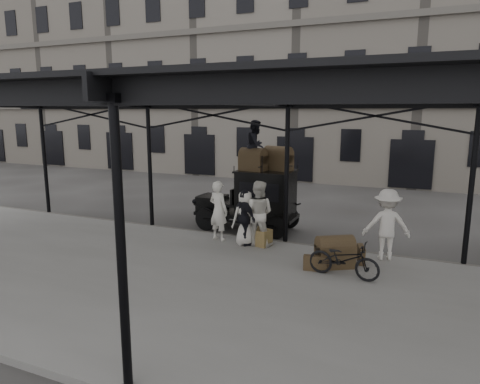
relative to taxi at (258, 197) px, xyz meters
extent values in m
plane|color=#383533|center=(1.45, -3.32, -1.20)|extent=(120.00, 120.00, 0.00)
cube|color=slate|center=(1.45, -5.32, -1.13)|extent=(28.00, 8.00, 0.15)
cylinder|color=black|center=(-8.55, -1.32, 0.95)|extent=(0.14, 0.14, 4.30)
cylinder|color=black|center=(1.45, -1.32, 0.95)|extent=(0.14, 0.14, 4.30)
cylinder|color=black|center=(1.45, -9.12, 0.95)|extent=(0.14, 0.14, 4.30)
cube|color=black|center=(1.45, -1.32, 3.28)|extent=(22.00, 0.10, 0.45)
cube|color=black|center=(1.45, -9.12, 3.28)|extent=(22.00, 0.10, 0.45)
cube|color=black|center=(1.45, -5.02, 3.45)|extent=(22.50, 9.00, 0.08)
cube|color=silver|center=(1.45, -5.02, 3.52)|extent=(18.00, 7.00, 0.04)
cube|color=slate|center=(1.45, 14.68, 5.80)|extent=(64.00, 8.00, 14.00)
cylinder|color=black|center=(-1.68, -0.72, -0.80)|extent=(0.80, 0.10, 0.80)
cylinder|color=black|center=(-1.68, 0.72, -0.80)|extent=(0.80, 0.10, 0.80)
cylinder|color=black|center=(0.92, -0.72, -0.80)|extent=(0.80, 0.10, 0.80)
cylinder|color=black|center=(0.92, 0.72, -0.80)|extent=(0.80, 0.10, 0.80)
cube|color=black|center=(-0.43, 0.00, -0.65)|extent=(3.60, 1.25, 0.12)
cube|color=black|center=(-1.78, 0.00, -0.35)|extent=(0.90, 1.00, 0.55)
cube|color=black|center=(-2.25, 0.00, -0.35)|extent=(0.06, 0.70, 0.55)
cube|color=black|center=(-0.98, 0.00, -0.25)|extent=(0.70, 1.30, 0.10)
cube|color=black|center=(0.32, 0.00, 0.15)|extent=(1.80, 1.45, 1.55)
cube|color=black|center=(0.32, -0.73, 0.35)|extent=(1.40, 0.02, 0.60)
cube|color=black|center=(0.32, 0.00, 0.95)|extent=(1.90, 1.55, 0.06)
imported|color=silver|center=(-0.56, -1.97, -0.10)|extent=(0.79, 0.64, 1.90)
imported|color=silver|center=(0.77, -1.96, -0.06)|extent=(1.03, 0.83, 1.99)
imported|color=beige|center=(0.41, -2.09, -0.22)|extent=(0.96, 0.94, 1.67)
imported|color=black|center=(0.41, -2.16, -0.20)|extent=(1.07, 0.88, 1.71)
imported|color=silver|center=(4.47, -1.76, -0.07)|extent=(1.40, 1.00, 1.96)
imported|color=black|center=(3.64, -3.55, -0.59)|extent=(1.80, 0.77, 0.92)
imported|color=black|center=(-0.03, -0.10, 1.83)|extent=(0.65, 0.83, 1.71)
cube|color=olive|center=(0.86, -1.97, -0.80)|extent=(0.70, 0.59, 0.50)
cube|color=#4D3E23|center=(3.89, -2.32, -0.83)|extent=(0.31, 0.62, 0.45)
cube|color=#4D3E23|center=(2.91, -3.42, -0.85)|extent=(0.61, 0.22, 0.40)
camera|label=1|loc=(5.27, -13.73, 2.98)|focal=32.00mm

